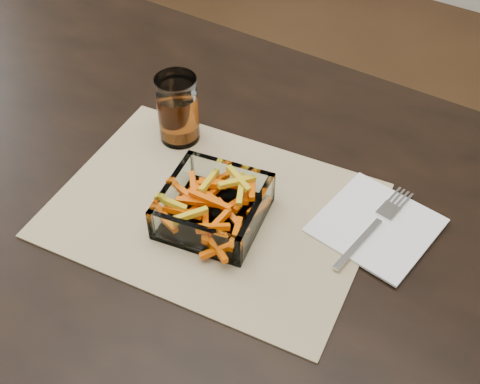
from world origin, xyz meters
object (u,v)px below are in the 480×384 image
(tumbler, at_px, (178,111))
(fork, at_px, (376,225))
(glass_bowl, at_px, (213,208))
(dining_table, at_px, (182,237))

(tumbler, xyz_separation_m, fork, (0.35, -0.01, -0.05))
(glass_bowl, bearing_deg, tumbler, 140.80)
(glass_bowl, xyz_separation_m, tumbler, (-0.15, 0.12, 0.03))
(glass_bowl, relative_size, tumbler, 1.39)
(dining_table, relative_size, fork, 8.42)
(glass_bowl, bearing_deg, dining_table, 175.22)
(tumbler, relative_size, fork, 0.60)
(glass_bowl, xyz_separation_m, fork, (0.20, 0.11, -0.02))
(dining_table, height_order, glass_bowl, glass_bowl)
(dining_table, height_order, tumbler, tumbler)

